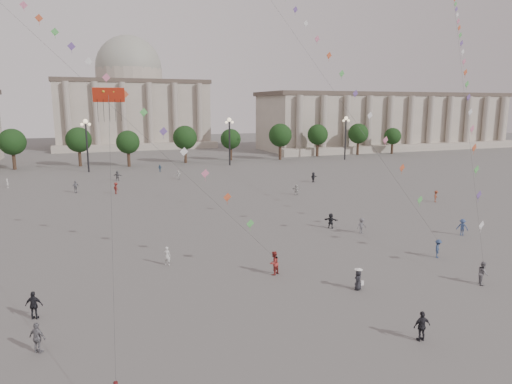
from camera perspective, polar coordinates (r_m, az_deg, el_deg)
name	(u,v)px	position (r m, az deg, el deg)	size (l,w,h in m)	color
ground	(324,290)	(34.64, 8.51, -12.06)	(360.00, 360.00, 0.00)	#5F5C59
hall_east	(387,121)	(151.91, 16.08, 8.53)	(84.00, 26.22, 17.20)	#A19787
hall_central	(131,102)	(157.72, -15.36, 10.75)	(48.30, 34.30, 35.50)	#A19787
tree_row	(156,141)	(107.18, -12.35, 6.30)	(137.12, 5.12, 8.00)	#34231A
lamp_post_mid_west	(86,136)	(97.88, -20.44, 6.61)	(2.00, 0.90, 10.65)	#262628
lamp_post_mid_east	(229,133)	(102.65, -3.34, 7.43)	(2.00, 0.90, 10.65)	#262628
lamp_post_far_east	(346,130)	(115.29, 11.15, 7.62)	(2.00, 0.90, 10.65)	#262628
person_crowd_0	(160,168)	(94.76, -11.93, 2.93)	(0.90, 0.37, 1.53)	#395E81
person_crowd_3	(331,221)	(51.00, 9.33, -3.57)	(1.57, 0.50, 1.70)	black
person_crowd_4	(178,175)	(84.93, -9.70, 2.14)	(1.49, 0.47, 1.60)	silver
person_crowd_6	(362,226)	(49.65, 13.07, -4.12)	(1.08, 0.62, 1.67)	#59595D
person_crowd_7	(296,190)	(69.22, 5.06, 0.30)	(1.50, 0.48, 1.61)	#B7B6B2
person_crowd_8	(436,196)	(68.62, 21.58, -0.50)	(1.06, 0.61, 1.65)	brown
person_crowd_9	(313,177)	(81.01, 7.19, 1.85)	(1.64, 0.52, 1.76)	black
person_crowd_10	(7,183)	(85.37, -28.65, 0.97)	(0.55, 0.36, 1.50)	white
person_crowd_12	(117,176)	(85.65, -16.94, 1.95)	(1.63, 0.52, 1.76)	#5B5C60
person_crowd_13	(167,256)	(39.72, -11.06, -7.84)	(0.60, 0.39, 1.65)	silver
person_crowd_14	(462,227)	(52.25, 24.39, -4.02)	(1.14, 0.66, 1.77)	#334874
person_crowd_16	(76,187)	(75.88, -21.63, 0.61)	(1.11, 0.46, 1.89)	slate
person_crowd_17	(116,188)	(72.89, -17.09, 0.46)	(1.15, 0.66, 1.78)	maroon
tourist_1	(34,305)	(32.92, -25.99, -12.61)	(1.08, 0.45, 1.84)	black
tourist_3	(37,338)	(28.76, -25.65, -16.11)	(1.04, 0.43, 1.77)	slate
tourist_4	(422,326)	(28.93, 20.03, -15.47)	(1.05, 0.44, 1.80)	black
kite_flyer_0	(274,263)	(36.93, 2.25, -8.86)	(0.94, 0.73, 1.94)	maroon
kite_flyer_1	(438,249)	(43.95, 21.81, -6.59)	(1.08, 0.62, 1.67)	navy
kite_flyer_2	(483,273)	(39.02, 26.50, -9.05)	(0.87, 0.68, 1.78)	slate
hat_person	(358,279)	(34.90, 12.67, -10.58)	(0.89, 0.82, 1.69)	black
dragon_kite	(109,106)	(34.80, -17.88, 10.15)	(2.23, 8.28, 20.26)	red
kite_train_west	(25,12)	(54.23, -26.94, 19.42)	(34.46, 39.73, 66.02)	#3F3F3F
kite_train_east	(461,44)	(71.90, 24.20, 16.51)	(41.51, 49.69, 76.07)	#3F3F3F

